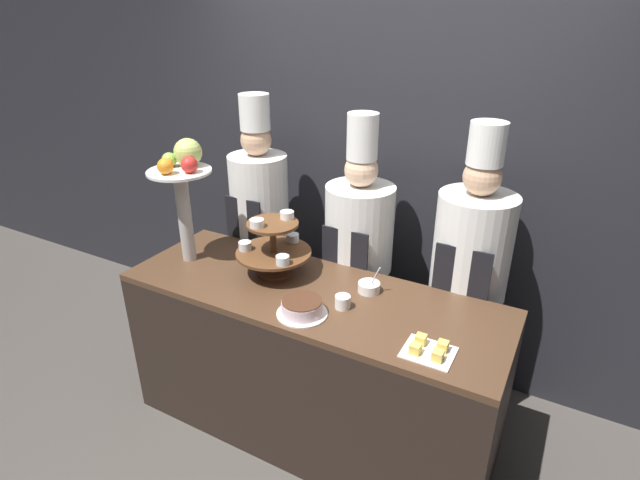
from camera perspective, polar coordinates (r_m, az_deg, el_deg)
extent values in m
plane|color=#47423D|center=(2.94, -4.60, -24.59)|extent=(14.00, 14.00, 0.00)
cube|color=#232328|center=(3.14, 7.31, 9.43)|extent=(10.00, 0.06, 2.80)
cube|color=black|center=(2.84, -1.00, -14.17)|extent=(2.01, 0.69, 0.88)
cube|color=#4C3321|center=(2.57, -1.08, -6.24)|extent=(2.01, 0.69, 0.03)
cylinder|color=brown|center=(2.74, -5.22, -3.68)|extent=(0.18, 0.18, 0.02)
cylinder|color=brown|center=(2.67, -5.33, -0.98)|extent=(0.04, 0.04, 0.30)
cylinder|color=brown|center=(2.68, -5.31, -1.45)|extent=(0.41, 0.41, 0.02)
cylinder|color=brown|center=(2.61, -5.46, 1.84)|extent=(0.27, 0.27, 0.02)
cylinder|color=silver|center=(2.71, -8.56, -0.65)|extent=(0.07, 0.07, 0.04)
cylinder|color=gold|center=(2.71, -8.55, -0.78)|extent=(0.06, 0.06, 0.03)
cylinder|color=silver|center=(2.53, -4.30, -2.29)|extent=(0.07, 0.07, 0.04)
cylinder|color=beige|center=(2.54, -4.29, -2.43)|extent=(0.06, 0.06, 0.03)
cylinder|color=silver|center=(2.77, -3.15, 0.25)|extent=(0.07, 0.07, 0.04)
cylinder|color=red|center=(2.78, -3.14, 0.12)|extent=(0.06, 0.06, 0.03)
cylinder|color=white|center=(2.56, -7.22, 1.92)|extent=(0.07, 0.07, 0.04)
cylinder|color=white|center=(2.65, -3.79, 2.87)|extent=(0.07, 0.07, 0.04)
cylinder|color=#B2ADA8|center=(2.88, -15.19, 2.51)|extent=(0.08, 0.08, 0.52)
cylinder|color=white|center=(2.79, -15.80, 7.55)|extent=(0.34, 0.34, 0.01)
sphere|color=red|center=(2.71, -14.71, 8.32)|extent=(0.09, 0.09, 0.09)
sphere|color=#ADC160|center=(2.83, -14.87, 9.66)|extent=(0.15, 0.15, 0.15)
sphere|color=#84B742|center=(2.85, -16.86, 8.76)|extent=(0.08, 0.08, 0.08)
sphere|color=orange|center=(2.72, -17.25, 8.04)|extent=(0.09, 0.09, 0.09)
cylinder|color=white|center=(2.39, -2.06, -8.39)|extent=(0.24, 0.24, 0.01)
cylinder|color=silver|center=(2.37, -2.07, -7.68)|extent=(0.19, 0.19, 0.06)
cylinder|color=#472819|center=(2.35, -2.08, -6.98)|extent=(0.19, 0.19, 0.01)
cylinder|color=white|center=(2.42, 2.61, -7.07)|extent=(0.08, 0.08, 0.06)
cube|color=white|center=(2.20, 12.29, -12.43)|extent=(0.21, 0.18, 0.01)
cube|color=#EFCC56|center=(2.16, 10.83, -12.11)|extent=(0.04, 0.04, 0.04)
cube|color=#EFCC56|center=(2.14, 13.30, -12.74)|extent=(0.04, 0.04, 0.04)
cube|color=#EFCC56|center=(2.22, 11.44, -11.09)|extent=(0.04, 0.04, 0.04)
cube|color=#EFCC56|center=(2.20, 13.84, -11.70)|extent=(0.04, 0.04, 0.04)
cylinder|color=white|center=(2.56, 5.62, -5.38)|extent=(0.11, 0.11, 0.05)
cylinder|color=#BCBCC1|center=(2.52, 6.33, -4.17)|extent=(0.05, 0.01, 0.11)
cube|color=black|center=(3.53, -6.35, -6.32)|extent=(0.28, 0.15, 0.81)
cylinder|color=white|center=(3.23, -6.94, 4.44)|extent=(0.37, 0.37, 0.60)
cube|color=black|center=(3.14, -8.68, 1.38)|extent=(0.26, 0.01, 0.38)
sphere|color=tan|center=(3.11, -7.32, 11.25)|extent=(0.19, 0.19, 0.19)
cylinder|color=white|center=(3.08, -7.49, 14.29)|extent=(0.18, 0.18, 0.21)
cube|color=#38332D|center=(3.24, 4.11, -9.44)|extent=(0.30, 0.17, 0.81)
cylinder|color=white|center=(2.91, 4.50, 1.37)|extent=(0.40, 0.40, 0.51)
cube|color=black|center=(2.80, 2.81, -1.91)|extent=(0.28, 0.01, 0.33)
sphere|color=#DBB28E|center=(2.79, 4.74, 7.97)|extent=(0.19, 0.19, 0.19)
cylinder|color=white|center=(2.74, 4.88, 11.70)|extent=(0.17, 0.17, 0.25)
cube|color=#38332D|center=(3.08, 15.39, -12.38)|extent=(0.30, 0.17, 0.82)
cylinder|color=white|center=(2.73, 17.02, -0.67)|extent=(0.40, 0.40, 0.57)
cube|color=black|center=(2.61, 15.75, -4.52)|extent=(0.28, 0.01, 0.36)
sphere|color=tan|center=(2.59, 18.06, 6.88)|extent=(0.19, 0.19, 0.19)
cylinder|color=white|center=(2.55, 18.56, 10.41)|extent=(0.18, 0.18, 0.21)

